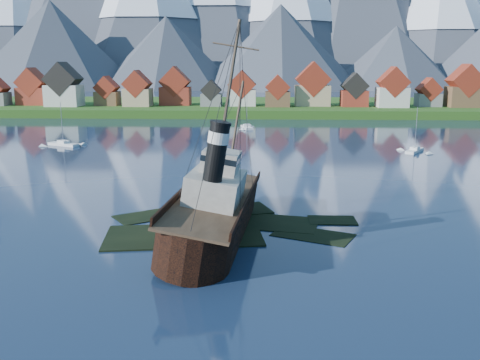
{
  "coord_description": "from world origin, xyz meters",
  "views": [
    {
      "loc": [
        5.89,
        -60.74,
        19.65
      ],
      "look_at": [
        3.19,
        6.0,
        5.0
      ],
      "focal_mm": 40.0,
      "sensor_mm": 36.0,
      "label": 1
    }
  ],
  "objects_px": {
    "tugboat_wreck": "(211,207)",
    "sailboat_e": "(247,128)",
    "sailboat_c": "(63,145)",
    "sailboat_d": "(415,151)"
  },
  "relations": [
    {
      "from": "tugboat_wreck",
      "to": "sailboat_c",
      "type": "relative_size",
      "value": 2.95
    },
    {
      "from": "tugboat_wreck",
      "to": "sailboat_d",
      "type": "bearing_deg",
      "value": 61.16
    },
    {
      "from": "tugboat_wreck",
      "to": "sailboat_c",
      "type": "bearing_deg",
      "value": 127.52
    },
    {
      "from": "tugboat_wreck",
      "to": "sailboat_e",
      "type": "relative_size",
      "value": 3.02
    },
    {
      "from": "sailboat_c",
      "to": "sailboat_d",
      "type": "distance_m",
      "value": 82.91
    },
    {
      "from": "tugboat_wreck",
      "to": "sailboat_d",
      "type": "height_order",
      "value": "tugboat_wreck"
    },
    {
      "from": "tugboat_wreck",
      "to": "sailboat_c",
      "type": "distance_m",
      "value": 78.85
    },
    {
      "from": "sailboat_c",
      "to": "tugboat_wreck",
      "type": "bearing_deg",
      "value": -121.19
    },
    {
      "from": "tugboat_wreck",
      "to": "sailboat_e",
      "type": "xyz_separation_m",
      "value": [
        1.32,
        103.32,
        -2.97
      ]
    },
    {
      "from": "tugboat_wreck",
      "to": "sailboat_e",
      "type": "height_order",
      "value": "tugboat_wreck"
    }
  ]
}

